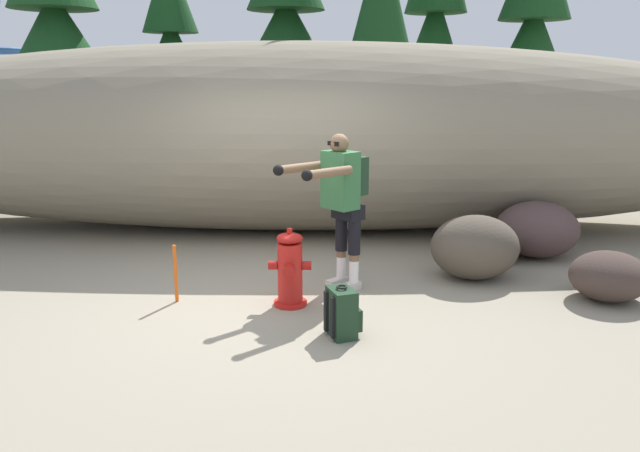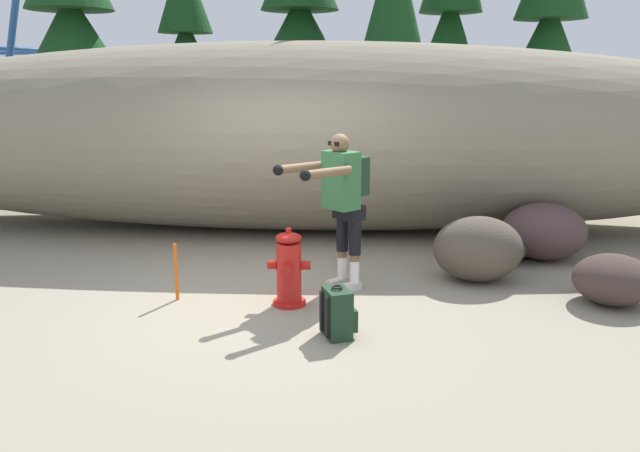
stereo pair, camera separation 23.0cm
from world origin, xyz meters
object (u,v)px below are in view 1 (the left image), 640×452
at_px(boulder_mid, 609,276).
at_px(survey_stake, 176,274).
at_px(fire_hydrant, 290,270).
at_px(boulder_outlier, 500,246).
at_px(spare_backpack, 342,313).
at_px(boulder_small, 537,229).
at_px(utility_worker, 341,193).
at_px(boulder_large, 475,247).

relative_size(boulder_mid, survey_stake, 1.35).
distance_m(fire_hydrant, boulder_mid, 3.28).
bearing_deg(boulder_mid, boulder_outlier, 119.21).
height_order(spare_backpack, boulder_mid, boulder_mid).
distance_m(fire_hydrant, boulder_small, 3.53).
bearing_deg(boulder_outlier, spare_backpack, -129.72).
bearing_deg(utility_worker, survey_stake, -29.17).
distance_m(spare_backpack, boulder_mid, 2.93).
bearing_deg(utility_worker, spare_backpack, 47.33).
bearing_deg(boulder_mid, boulder_small, 99.07).
distance_m(spare_backpack, boulder_small, 3.61).
relative_size(spare_backpack, boulder_outlier, 0.84).
bearing_deg(fire_hydrant, boulder_outlier, 33.10).
relative_size(boulder_mid, boulder_small, 0.78).
height_order(utility_worker, boulder_small, utility_worker).
height_order(spare_backpack, boulder_small, boulder_small).
bearing_deg(boulder_small, boulder_mid, -80.93).
bearing_deg(fire_hydrant, survey_stake, 176.77).
distance_m(fire_hydrant, survey_stake, 1.17).
bearing_deg(boulder_small, fire_hydrant, -148.58).
xyz_separation_m(fire_hydrant, utility_worker, (0.51, 0.48, 0.69)).
distance_m(fire_hydrant, spare_backpack, 0.93).
bearing_deg(boulder_small, utility_worker, -151.46).
bearing_deg(survey_stake, fire_hydrant, -3.23).
bearing_deg(boulder_mid, fire_hydrant, -175.52).
xyz_separation_m(fire_hydrant, boulder_mid, (3.27, 0.26, -0.11)).
height_order(spare_backpack, survey_stake, survey_stake).
xyz_separation_m(boulder_mid, survey_stake, (-4.44, -0.19, 0.05)).
relative_size(boulder_large, survey_stake, 1.67).
bearing_deg(spare_backpack, boulder_small, 24.60).
bearing_deg(survey_stake, boulder_mid, 2.45).
distance_m(boulder_mid, boulder_small, 1.61).
bearing_deg(boulder_large, utility_worker, -163.95).
bearing_deg(survey_stake, boulder_large, 14.88).
bearing_deg(utility_worker, boulder_outlier, 167.03).
height_order(spare_backpack, boulder_outlier, spare_backpack).
height_order(utility_worker, boulder_large, utility_worker).
relative_size(boulder_mid, boulder_outlier, 1.45).
height_order(boulder_mid, boulder_small, boulder_small).
relative_size(fire_hydrant, boulder_mid, 0.98).
distance_m(boulder_large, survey_stake, 3.31).
height_order(boulder_large, survey_stake, boulder_large).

